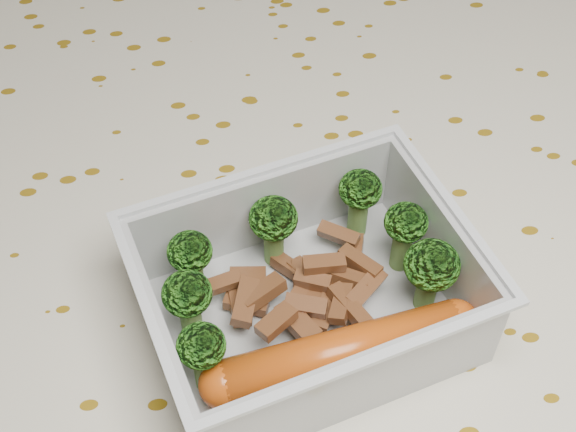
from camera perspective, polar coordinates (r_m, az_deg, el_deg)
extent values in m
cube|color=brown|center=(0.46, -0.13, -4.70)|extent=(1.40, 0.90, 0.04)
cube|color=beige|center=(0.44, -0.13, -2.99)|extent=(1.46, 0.96, 0.01)
cube|color=silver|center=(0.42, 1.32, -7.35)|extent=(0.18, 0.15, 0.00)
cube|color=silver|center=(0.43, -1.67, 0.45)|extent=(0.15, 0.04, 0.05)
cube|color=silver|center=(0.37, 5.00, -11.81)|extent=(0.15, 0.04, 0.05)
cube|color=silver|center=(0.42, 10.66, -1.91)|extent=(0.03, 0.11, 0.05)
cube|color=silver|center=(0.38, -8.86, -8.74)|extent=(0.03, 0.11, 0.05)
cube|color=silver|center=(0.41, -1.96, 3.23)|extent=(0.16, 0.04, 0.00)
cube|color=silver|center=(0.34, 5.60, -10.27)|extent=(0.16, 0.04, 0.00)
cube|color=silver|center=(0.40, 11.68, 0.59)|extent=(0.03, 0.11, 0.00)
cube|color=silver|center=(0.36, -9.96, -6.76)|extent=(0.03, 0.11, 0.00)
cylinder|color=#608C3F|center=(0.41, -6.73, -4.34)|extent=(0.01, 0.01, 0.03)
ellipsoid|color=#3B901E|center=(0.40, -7.00, -2.53)|extent=(0.02, 0.02, 0.02)
cylinder|color=#608C3F|center=(0.43, -1.01, -2.02)|extent=(0.01, 0.01, 0.03)
ellipsoid|color=#3B901E|center=(0.41, -1.05, -0.16)|extent=(0.03, 0.03, 0.02)
cylinder|color=#608C3F|center=(0.44, 4.98, 0.05)|extent=(0.01, 0.01, 0.03)
ellipsoid|color=#3B901E|center=(0.42, 5.18, 1.93)|extent=(0.02, 0.02, 0.02)
cylinder|color=#608C3F|center=(0.40, -6.91, -7.24)|extent=(0.01, 0.01, 0.03)
ellipsoid|color=#3B901E|center=(0.38, -7.20, -5.50)|extent=(0.02, 0.02, 0.02)
cylinder|color=#608C3F|center=(0.43, 8.07, -2.29)|extent=(0.01, 0.01, 0.03)
ellipsoid|color=#3B901E|center=(0.41, 8.39, -0.45)|extent=(0.02, 0.02, 0.02)
cylinder|color=#608C3F|center=(0.39, -5.93, -10.80)|extent=(0.01, 0.01, 0.03)
ellipsoid|color=#3B901E|center=(0.37, -6.19, -9.15)|extent=(0.02, 0.02, 0.02)
cylinder|color=#608C3F|center=(0.42, 9.80, -5.24)|extent=(0.01, 0.01, 0.02)
ellipsoid|color=#3B901E|center=(0.40, 10.20, -3.45)|extent=(0.03, 0.03, 0.02)
cube|color=brown|center=(0.42, 2.21, -5.66)|extent=(0.02, 0.02, 0.01)
cube|color=brown|center=(0.41, -3.52, -6.03)|extent=(0.01, 0.03, 0.01)
cube|color=brown|center=(0.40, 4.38, -6.42)|extent=(0.02, 0.03, 0.01)
cube|color=brown|center=(0.41, -3.00, -6.28)|extent=(0.02, 0.02, 0.01)
cube|color=brown|center=(0.41, 5.57, -5.11)|extent=(0.03, 0.02, 0.01)
cube|color=brown|center=(0.39, -0.83, -7.53)|extent=(0.02, 0.02, 0.01)
cube|color=brown|center=(0.41, 4.04, -4.40)|extent=(0.03, 0.02, 0.01)
cube|color=brown|center=(0.42, 2.11, -3.70)|extent=(0.03, 0.01, 0.01)
cube|color=brown|center=(0.42, -2.87, -4.34)|extent=(0.02, 0.01, 0.01)
cube|color=brown|center=(0.40, 0.70, -7.58)|extent=(0.02, 0.03, 0.01)
cube|color=brown|center=(0.43, 3.62, -1.32)|extent=(0.02, 0.02, 0.01)
cube|color=brown|center=(0.40, -3.08, -6.11)|extent=(0.02, 0.03, 0.01)
cube|color=brown|center=(0.43, 4.63, -2.52)|extent=(0.02, 0.02, 0.01)
cube|color=brown|center=(0.42, 4.06, -5.24)|extent=(0.02, 0.01, 0.01)
cube|color=brown|center=(0.41, -1.83, -5.47)|extent=(0.03, 0.02, 0.01)
cube|color=brown|center=(0.40, 3.82, -6.24)|extent=(0.02, 0.02, 0.01)
cube|color=brown|center=(0.42, 3.21, -4.42)|extent=(0.02, 0.01, 0.01)
cube|color=brown|center=(0.41, 2.60, -3.40)|extent=(0.02, 0.01, 0.01)
cube|color=brown|center=(0.40, 1.28, -6.42)|extent=(0.02, 0.02, 0.01)
cube|color=brown|center=(0.41, -4.82, -4.83)|extent=(0.02, 0.01, 0.01)
cube|color=brown|center=(0.42, 1.36, -4.23)|extent=(0.02, 0.02, 0.01)
cube|color=brown|center=(0.41, 0.38, -6.32)|extent=(0.02, 0.03, 0.01)
cube|color=brown|center=(0.41, 2.09, -5.77)|extent=(0.03, 0.02, 0.01)
cube|color=brown|center=(0.43, 0.04, -3.63)|extent=(0.02, 0.02, 0.01)
cube|color=brown|center=(0.42, 5.13, -3.38)|extent=(0.02, 0.02, 0.01)
cube|color=brown|center=(0.41, 2.67, -6.73)|extent=(0.02, 0.03, 0.01)
cube|color=brown|center=(0.41, 1.76, -4.64)|extent=(0.02, 0.01, 0.01)
cylinder|color=#BE4A0F|center=(0.39, 3.90, -9.66)|extent=(0.12, 0.04, 0.02)
sphere|color=#BE4A0F|center=(0.40, 11.82, -7.40)|extent=(0.02, 0.02, 0.02)
sphere|color=#BE4A0F|center=(0.38, -4.64, -11.86)|extent=(0.02, 0.02, 0.02)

